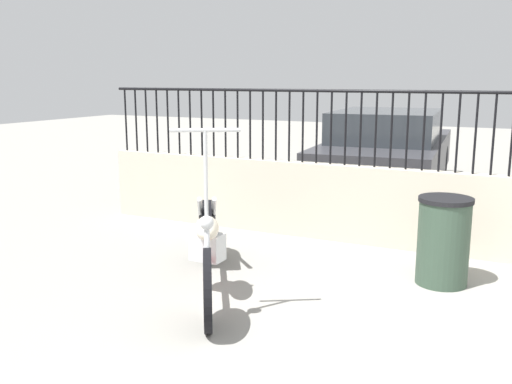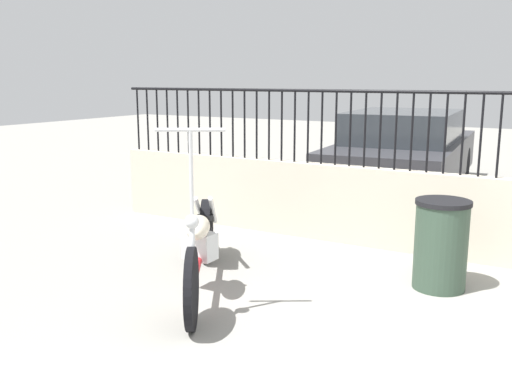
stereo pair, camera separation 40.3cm
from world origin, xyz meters
TOP-DOWN VIEW (x-y plane):
  - motorcycle_red at (-2.80, 0.89)m, footprint 1.31×2.08m
  - trash_bin at (-0.90, 1.89)m, footprint 0.49×0.49m
  - car_dark_grey at (-2.40, 6.02)m, footprint 2.11×4.71m

SIDE VIEW (x-z plane):
  - motorcycle_red at x=-2.80m, z-range -0.35..1.16m
  - trash_bin at x=-0.90m, z-range 0.00..0.81m
  - car_dark_grey at x=-2.40m, z-range 0.01..1.36m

